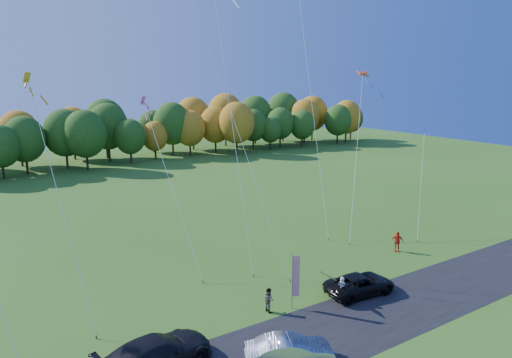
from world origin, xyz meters
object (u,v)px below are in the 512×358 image
black_suv (360,284)px  person_east (397,241)px  feather_flag (295,276)px  silver_sedan (290,351)px

black_suv → person_east: (8.18, 3.94, 0.19)m
person_east → feather_flag: bearing=-116.4°
black_suv → person_east: bearing=-58.6°
silver_sedan → person_east: (16.85, 7.71, 0.14)m
black_suv → person_east: 9.08m
person_east → feather_flag: 13.58m
silver_sedan → person_east: size_ratio=2.55×
silver_sedan → person_east: bearing=-42.4°
feather_flag → silver_sedan: bearing=-129.5°
silver_sedan → person_east: 18.53m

